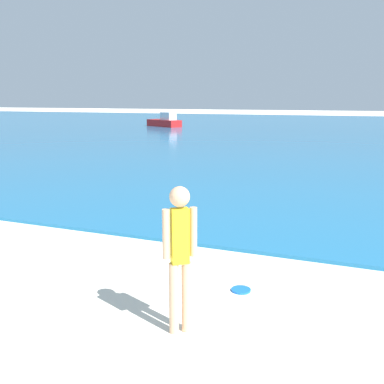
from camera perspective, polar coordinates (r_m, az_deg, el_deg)
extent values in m
cube|color=#1E6B9E|center=(36.73, 16.96, 7.73)|extent=(160.00, 60.00, 0.06)
cylinder|color=#DDAD84|center=(4.73, -0.72, -13.38)|extent=(0.10, 0.10, 0.76)
cylinder|color=#DDAD84|center=(4.70, -2.35, -13.57)|extent=(0.10, 0.10, 0.76)
cube|color=yellow|center=(4.46, -1.58, -5.69)|extent=(0.21, 0.19, 0.57)
sphere|color=#DDAD84|center=(4.36, -1.61, -0.60)|extent=(0.21, 0.21, 0.21)
cylinder|color=#DDAD84|center=(4.49, 0.17, -5.15)|extent=(0.08, 0.08, 0.51)
cylinder|color=#DDAD84|center=(4.42, -3.36, -5.45)|extent=(0.08, 0.08, 0.51)
cylinder|color=blue|center=(5.81, 6.34, -12.45)|extent=(0.25, 0.25, 0.03)
cube|color=red|center=(38.56, -3.65, 8.87)|extent=(3.71, 2.72, 0.58)
cube|color=silver|center=(38.01, -3.08, 9.75)|extent=(1.52, 1.32, 0.65)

